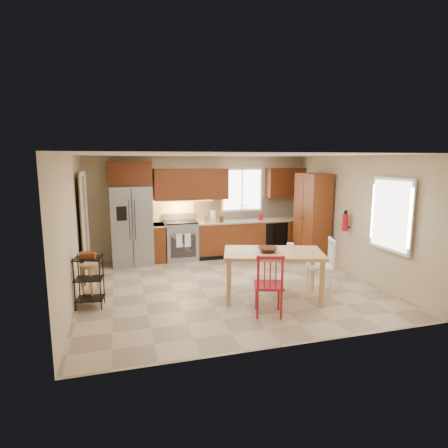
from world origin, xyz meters
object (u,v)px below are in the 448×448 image
soap_bottle (261,216)px  chair_white (320,266)px  pantry (312,218)px  dining_table (273,275)px  range_stove (181,241)px  bar_stool (91,283)px  table_jar (290,247)px  table_bowl (268,252)px  refrigerator (132,226)px  utility_cart (89,282)px  fire_extinguisher (345,223)px  chair_red (269,284)px

soap_bottle → chair_white: 2.91m
pantry → dining_table: size_ratio=1.24×
range_stove → bar_stool: bearing=-129.7°
range_stove → soap_bottle: (2.03, -0.08, 0.54)m
table_jar → pantry: bearing=52.1°
pantry → chair_white: 2.24m
soap_bottle → pantry: (0.95, -0.90, 0.05)m
pantry → table_bowl: bearing=-134.2°
dining_table → refrigerator: bearing=145.4°
range_stove → table_bowl: 3.19m
utility_cart → bar_stool: bearing=98.1°
dining_table → fire_extinguisher: bearing=43.0°
dining_table → range_stove: bearing=128.2°
pantry → utility_cart: bearing=-162.2°
table_jar → bar_stool: 3.53m
table_jar → bar_stool: size_ratio=0.24×
dining_table → table_jar: size_ratio=10.79×
range_stove → refrigerator: bearing=-177.0°
utility_cart → chair_red: bearing=-13.7°
utility_cart → pantry: bearing=25.9°
fire_extinguisher → table_bowl: (-2.17, -0.97, -0.26)m
range_stove → table_jar: 3.29m
dining_table → utility_cart: size_ratio=1.93×
range_stove → table_jar: table_jar is taller
refrigerator → chair_white: 4.35m
table_bowl → bar_stool: table_bowl is taller
fire_extinguisher → bar_stool: 5.20m
refrigerator → chair_red: 4.10m
refrigerator → bar_stool: size_ratio=2.73×
chair_red → table_jar: bearing=64.1°
range_stove → table_jar: size_ratio=5.85×
dining_table → table_bowl: bearing=-162.2°
soap_bottle → bar_stool: soap_bottle is taller
table_bowl → utility_cart: 3.02m
chair_red → chair_white: (1.30, 0.70, 0.00)m
chair_red → table_jar: chair_red is taller
pantry → fire_extinguisher: 1.07m
fire_extinguisher → chair_red: 2.97m
table_jar → table_bowl: bearing=-167.5°
range_stove → fire_extinguisher: 3.83m
soap_bottle → refrigerator: bearing=179.5°
pantry → dining_table: bearing=-132.6°
refrigerator → utility_cart: (-0.80, -2.51, -0.47)m
utility_cart → range_stove: bearing=60.9°
fire_extinguisher → chair_red: (-2.41, -1.62, -0.60)m
fire_extinguisher → table_bowl: fire_extinguisher is taller
bar_stool → utility_cart: size_ratio=0.76×
bar_stool → utility_cart: bearing=-73.7°
refrigerator → table_jar: size_ratio=11.58×
bar_stool → utility_cart: (0.00, -0.22, 0.11)m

